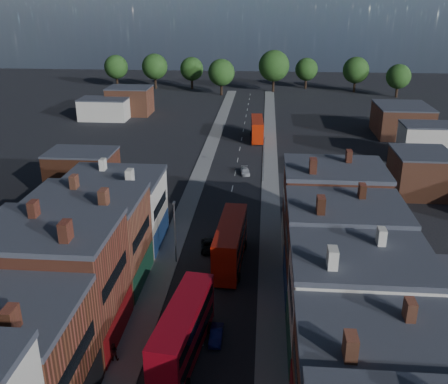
% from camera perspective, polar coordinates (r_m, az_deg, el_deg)
% --- Properties ---
extents(pavement_west, '(3.00, 200.00, 0.12)m').
position_cam_1_polar(pavement_west, '(80.55, -3.95, -0.96)').
color(pavement_west, gray).
rests_on(pavement_west, ground).
extents(pavement_east, '(3.00, 200.00, 0.12)m').
position_cam_1_polar(pavement_east, '(79.70, 5.33, -1.26)').
color(pavement_east, gray).
rests_on(pavement_east, ground).
extents(lamp_post_2, '(0.25, 0.70, 8.12)m').
position_cam_1_polar(lamp_post_2, '(60.45, -5.64, -4.14)').
color(lamp_post_2, slate).
rests_on(lamp_post_2, ground).
extents(lamp_post_3, '(0.25, 0.70, 8.12)m').
position_cam_1_polar(lamp_post_3, '(87.51, 4.56, 4.10)').
color(lamp_post_3, slate).
rests_on(lamp_post_3, ground).
extents(bus_0, '(4.31, 12.50, 5.29)m').
position_cam_1_polar(bus_0, '(46.39, -4.70, -15.54)').
color(bus_0, '#A40918').
rests_on(bus_0, ground).
extents(bus_1, '(3.66, 12.72, 5.44)m').
position_cam_1_polar(bus_1, '(60.76, 0.74, -5.75)').
color(bus_1, '#AD1709').
rests_on(bus_1, ground).
extents(bus_2, '(3.25, 11.31, 4.84)m').
position_cam_1_polar(bus_2, '(114.91, 3.81, 7.26)').
color(bus_2, '#B72108').
rests_on(bus_2, ground).
extents(car_1, '(1.19, 3.40, 1.12)m').
position_cam_1_polar(car_1, '(49.57, -0.90, -16.01)').
color(car_1, '#131756').
rests_on(car_1, ground).
extents(car_2, '(2.30, 4.21, 1.12)m').
position_cam_1_polar(car_2, '(65.00, -1.81, -6.19)').
color(car_2, black).
rests_on(car_2, ground).
extents(car_3, '(2.03, 3.92, 1.09)m').
position_cam_1_polar(car_3, '(92.36, 2.44, 2.38)').
color(car_3, silver).
rests_on(car_3, ground).
extents(ped_1, '(0.94, 0.65, 1.76)m').
position_cam_1_polar(ped_1, '(48.00, -12.52, -17.40)').
color(ped_1, '#391717').
rests_on(ped_1, pavement_west).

